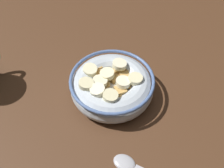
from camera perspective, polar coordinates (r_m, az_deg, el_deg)
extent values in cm
cube|color=#472B19|center=(51.97, 0.00, -2.83)|extent=(106.58, 106.58, 2.00)
cylinder|color=#B2BCC6|center=(50.94, 0.00, -1.95)|extent=(8.37, 8.37, 0.60)
torus|color=#B2BCC6|center=(49.39, 0.00, -0.54)|extent=(15.22, 15.22, 4.55)
torus|color=#4C6699|center=(47.88, 0.00, 0.96)|extent=(15.37, 15.37, 0.60)
cylinder|color=white|center=(48.94, 0.00, -0.10)|extent=(12.49, 12.49, 0.40)
cube|color=tan|center=(48.88, -5.90, 0.75)|extent=(1.98, 1.99, 0.85)
cube|color=#B78947|center=(48.01, 4.49, -0.61)|extent=(2.10, 2.16, 0.99)
cube|color=#B78947|center=(50.33, 4.45, 2.83)|extent=(2.52, 2.54, 0.92)
cube|color=#B78947|center=(49.18, 0.33, 1.29)|extent=(1.95, 1.94, 0.85)
cube|color=#B78947|center=(50.71, -3.70, 3.42)|extent=(2.28, 2.28, 0.84)
cube|color=tan|center=(47.34, -3.42, -1.61)|extent=(2.51, 2.47, 1.05)
cube|color=#B78947|center=(45.95, 3.56, -3.71)|extent=(2.55, 2.57, 0.98)
cube|color=#AD7F42|center=(49.62, -2.47, 2.06)|extent=(2.60, 2.61, 0.89)
cube|color=#AD7F42|center=(46.28, -4.45, -2.81)|extent=(2.59, 2.60, 0.85)
cube|color=tan|center=(50.64, 1.17, 3.00)|extent=(2.60, 2.61, 0.96)
cube|color=tan|center=(48.41, -1.80, 0.16)|extent=(2.31, 2.30, 0.87)
cube|color=tan|center=(49.56, 2.96, 1.76)|extent=(2.35, 2.40, 1.02)
cube|color=tan|center=(51.86, 1.92, 4.55)|extent=(2.58, 2.57, 0.90)
cube|color=tan|center=(47.07, 1.50, -1.47)|extent=(2.24, 2.28, 0.94)
cube|color=#B78947|center=(46.88, 5.17, -2.39)|extent=(2.62, 2.63, 0.99)
cube|color=tan|center=(45.76, 0.91, -3.55)|extent=(2.60, 2.60, 0.89)
cube|color=tan|center=(47.84, -5.32, -0.93)|extent=(2.58, 2.55, 1.04)
cube|color=tan|center=(49.48, 5.66, 1.31)|extent=(2.59, 2.56, 1.05)
cube|color=#AD7F42|center=(51.85, -0.15, 4.79)|extent=(2.59, 2.60, 0.87)
cylinder|color=#F9EFC6|center=(49.53, 1.59, 4.18)|extent=(3.71, 3.66, 1.37)
cylinder|color=beige|center=(48.51, -0.89, 2.23)|extent=(3.46, 3.47, 1.18)
cylinder|color=beige|center=(46.64, -5.48, 0.03)|extent=(3.09, 3.09, 1.33)
cylinder|color=#F4EABC|center=(49.21, -4.66, 3.02)|extent=(3.64, 3.71, 1.42)
cylinder|color=#F9EFC6|center=(47.33, 2.37, 0.38)|extent=(3.77, 3.70, 1.31)
cylinder|color=#F9EFC6|center=(45.67, -3.08, -1.27)|extent=(3.42, 3.40, 1.40)
cylinder|color=#F9EFC6|center=(47.51, -2.58, 0.55)|extent=(3.79, 3.71, 1.49)
cylinder|color=beige|center=(47.70, 4.95, 1.08)|extent=(3.66, 3.64, 1.05)
cylinder|color=beige|center=(44.93, -0.35, -2.54)|extent=(3.76, 3.78, 1.25)
ellipsoid|color=#A5A5AD|center=(43.84, 2.65, -16.07)|extent=(3.95, 4.40, 0.80)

